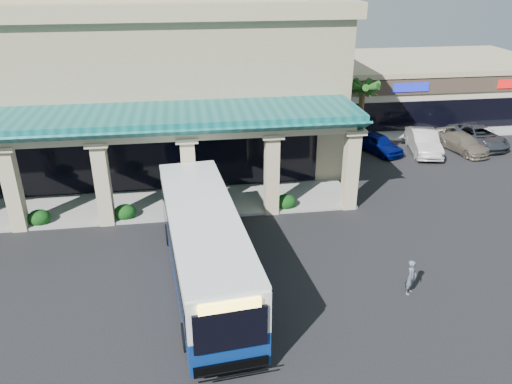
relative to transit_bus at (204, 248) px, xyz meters
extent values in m
plane|color=black|center=(2.53, 1.00, -1.73)|extent=(110.00, 110.00, 0.00)
imported|color=#4C5764|center=(8.60, -2.12, -0.93)|extent=(0.68, 0.69, 1.60)
imported|color=#040E60|center=(13.54, 14.66, -1.02)|extent=(3.10, 4.49, 1.42)
imported|color=silver|center=(16.82, 14.15, -0.89)|extent=(2.81, 5.37, 1.68)
imported|color=#786E5C|center=(19.86, 13.95, -1.08)|extent=(2.72, 4.78, 1.30)
imported|color=#31363D|center=(21.74, 15.12, -0.99)|extent=(3.08, 5.61, 1.49)
camera|label=1|loc=(-0.45, -18.62, 11.25)|focal=35.00mm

